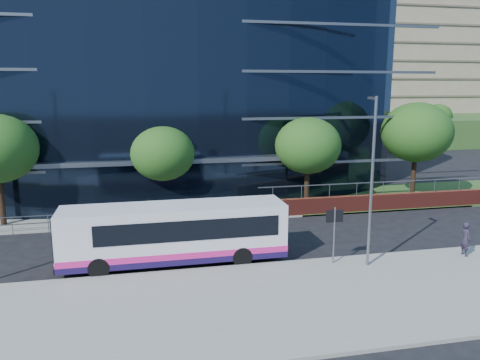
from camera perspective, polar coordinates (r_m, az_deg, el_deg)
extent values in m
plane|color=black|center=(23.71, -0.53, -9.86)|extent=(200.00, 200.00, 0.00)
cube|color=gray|center=(19.21, 2.58, -14.90)|extent=(80.00, 8.00, 0.15)
cube|color=gray|center=(22.77, -0.01, -10.56)|extent=(80.00, 0.25, 0.16)
cube|color=gold|center=(22.98, -0.12, -10.55)|extent=(80.00, 0.08, 0.01)
cube|color=gold|center=(23.11, -0.20, -10.41)|extent=(80.00, 0.08, 0.01)
cube|color=gray|center=(33.79, -14.41, -3.66)|extent=(50.00, 8.00, 0.10)
cube|color=black|center=(45.67, -11.77, 10.34)|extent=(38.00, 16.00, 16.00)
cube|color=#595E66|center=(31.54, -11.20, 2.21)|extent=(22.00, 1.20, 0.30)
cube|color=slate|center=(29.84, -18.62, -3.88)|extent=(24.00, 0.05, 0.05)
cube|color=slate|center=(29.96, -18.56, -4.72)|extent=(24.00, 0.05, 0.05)
cylinder|color=slate|center=(29.97, -18.56, -4.81)|extent=(0.04, 0.04, 1.10)
cube|color=#2D511E|center=(86.04, 13.06, 6.60)|extent=(60.00, 42.00, 4.00)
cube|color=gray|center=(88.01, 12.94, 16.49)|extent=(50.00, 12.00, 26.00)
cylinder|color=slate|center=(23.05, 11.39, -6.62)|extent=(0.08, 0.08, 2.80)
cube|color=black|center=(22.80, 11.46, -4.34)|extent=(0.85, 0.06, 0.60)
cylinder|color=black|center=(32.58, -27.07, -2.21)|extent=(0.36, 0.36, 3.30)
cylinder|color=black|center=(32.00, -9.25, -1.73)|extent=(0.36, 0.36, 2.86)
ellipsoid|color=#164D16|center=(31.50, -9.41, 3.23)|extent=(4.29, 4.29, 3.65)
cylinder|color=black|center=(33.47, 8.14, -0.93)|extent=(0.36, 0.36, 3.08)
ellipsoid|color=#164D16|center=(32.97, 8.29, 4.19)|extent=(4.62, 4.62, 3.93)
cylinder|color=black|center=(38.29, 20.37, 0.34)|extent=(0.36, 0.36, 3.52)
ellipsoid|color=#164D16|center=(37.84, 20.73, 5.47)|extent=(5.28, 5.28, 4.49)
cylinder|color=black|center=(68.27, 12.61, 5.10)|extent=(0.36, 0.36, 3.08)
ellipsoid|color=#164D16|center=(68.03, 12.72, 7.62)|extent=(4.62, 4.62, 3.93)
cylinder|color=black|center=(77.97, 22.79, 5.15)|extent=(0.36, 0.36, 2.86)
ellipsoid|color=#164D16|center=(77.76, 22.94, 7.19)|extent=(4.29, 4.29, 3.65)
cylinder|color=slate|center=(22.52, 15.75, -0.41)|extent=(0.14, 0.14, 8.00)
cube|color=slate|center=(22.40, 15.87, 9.58)|extent=(0.15, 0.70, 0.12)
cube|color=silver|center=(23.11, -8.00, -6.22)|extent=(10.79, 2.51, 2.60)
cube|color=#1A0E3D|center=(23.48, -7.92, -8.90)|extent=(10.81, 2.56, 0.29)
cube|color=#DE2080|center=(23.38, -7.94, -8.23)|extent=(10.81, 2.56, 0.29)
cube|color=black|center=(23.05, -6.56, -5.28)|extent=(8.64, 2.55, 0.98)
cube|color=black|center=(23.34, -21.47, -6.43)|extent=(0.09, 2.11, 1.52)
cube|color=black|center=(23.10, -21.65, -4.29)|extent=(0.11, 2.01, 0.39)
cube|color=yellow|center=(23.34, -21.66, -4.14)|extent=(0.05, 1.08, 0.22)
cube|color=black|center=(23.76, -21.24, -9.47)|extent=(0.11, 2.35, 0.24)
cylinder|color=black|center=(22.48, -16.83, -10.23)|extent=(0.98, 0.30, 0.98)
cylinder|color=black|center=(22.89, 0.26, -9.34)|extent=(0.98, 0.30, 0.98)
imported|color=#272132|center=(26.37, 25.81, -6.47)|extent=(0.45, 0.66, 1.75)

